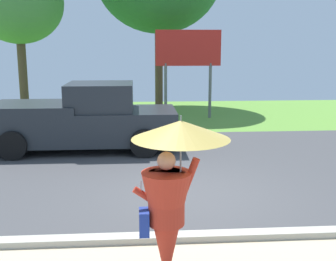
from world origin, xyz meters
The scene contains 5 objects.
ground_plane centered at (0.00, 2.95, -0.05)m, with size 40.00×22.00×0.20m.
monk_pedestrian centered at (-0.60, -3.19, 1.17)m, with size 1.16×1.16×2.13m.
pickup_truck centered at (-2.48, 3.91, 0.87)m, with size 5.20×2.28×1.88m.
roadside_billboard centered at (1.06, 8.94, 2.55)m, with size 2.60×0.12×3.50m.
tree_left_far centered at (-5.79, 10.42, 4.59)m, with size 3.67×3.67×6.28m.
Camera 1 is at (-0.98, -7.98, 2.93)m, focal length 45.31 mm.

